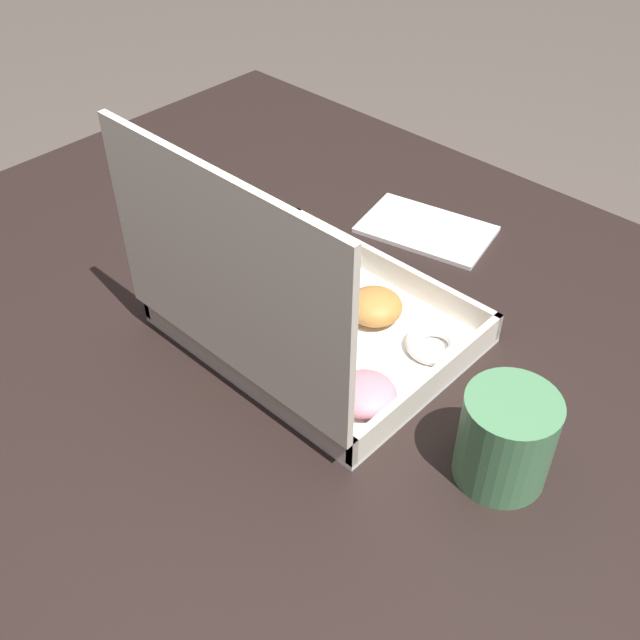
% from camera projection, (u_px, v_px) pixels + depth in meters
% --- Properties ---
extents(dining_table, '(1.20, 0.99, 0.76)m').
position_uv_depth(dining_table, '(302.00, 413.00, 0.87)').
color(dining_table, black).
rests_on(dining_table, ground_plane).
extents(donut_box, '(0.31, 0.25, 0.26)m').
position_uv_depth(donut_box, '(296.00, 312.00, 0.78)').
color(donut_box, white).
rests_on(donut_box, dining_table).
extents(coffee_mug, '(0.08, 0.08, 0.09)m').
position_uv_depth(coffee_mug, '(506.00, 437.00, 0.66)').
color(coffee_mug, '#4C8456').
rests_on(coffee_mug, dining_table).
extents(paper_napkin, '(0.19, 0.14, 0.01)m').
position_uv_depth(paper_napkin, '(426.00, 229.00, 0.99)').
color(paper_napkin, white).
rests_on(paper_napkin, dining_table).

